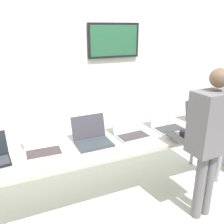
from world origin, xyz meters
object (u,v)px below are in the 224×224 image
Objects in this scene: laptop_station_5 at (200,118)px; coffee_mug at (183,134)px; laptop_station_1 at (43,146)px; laptop_station_2 at (92,137)px; laptop_station_3 at (130,131)px; laptop_station_4 at (166,124)px; person at (211,133)px; workbench at (97,148)px.

laptop_station_5 is 0.59m from coffee_mug.
laptop_station_2 reaches higher than laptop_station_1.
laptop_station_3 is 0.51m from laptop_station_4.
person is at bearing -88.15° from coffee_mug.
laptop_station_1 is 0.23× the size of person.
workbench is at bearing -172.70° from laptop_station_3.
laptop_station_2 reaches higher than workbench.
laptop_station_4 is (0.51, 0.00, 0.00)m from laptop_station_3.
laptop_station_5 is at bearing -0.68° from laptop_station_1.
laptop_station_4 is at bearing 0.24° from laptop_station_3.
coffee_mug is (0.01, -0.31, -0.02)m from laptop_station_4.
laptop_station_2 is at bearing -179.72° from laptop_station_4.
laptop_station_3 is at bearing 179.21° from laptop_station_5.
person reaches higher than workbench.
laptop_station_1 is at bearing 179.43° from laptop_station_3.
laptop_station_4 is at bearing 92.25° from coffee_mug.
laptop_station_2 is 1.51m from laptop_station_5.
coffee_mug is at bearing 91.85° from person.
person reaches higher than laptop_station_1.
workbench is 0.57m from laptop_station_1.
laptop_station_5 is (2.03, -0.02, 0.01)m from laptop_station_1.
laptop_station_5 is (1.51, -0.01, 0.00)m from laptop_station_2.
laptop_station_2 is 4.29× the size of coffee_mug.
laptop_station_4 is (0.94, 0.06, 0.11)m from workbench.
laptop_station_1 reaches higher than laptop_station_3.
laptop_station_1 is 0.96× the size of laptop_station_3.
coffee_mug is (1.51, -0.32, -0.01)m from laptop_station_1.
laptop_station_5 is at bearing -0.79° from laptop_station_3.
laptop_station_3 is 1.12× the size of laptop_station_5.
workbench is at bearing 165.34° from coffee_mug.
person is (1.01, -0.67, 0.14)m from laptop_station_2.
workbench is 9.31× the size of laptop_station_4.
laptop_station_2 is 1.04m from coffee_mug.
coffee_mug is at bearing -14.66° from workbench.
laptop_station_2 is at bearing 163.04° from coffee_mug.
coffee_mug is (0.96, -0.25, 0.09)m from workbench.
laptop_station_1 is 0.99m from laptop_station_3.
laptop_station_3 is 0.88m from person.
laptop_station_5 reaches higher than laptop_station_3.
person is at bearing -24.20° from laptop_station_1.
laptop_station_5 reaches higher than workbench.
coffee_mug is at bearing -87.75° from laptop_station_4.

